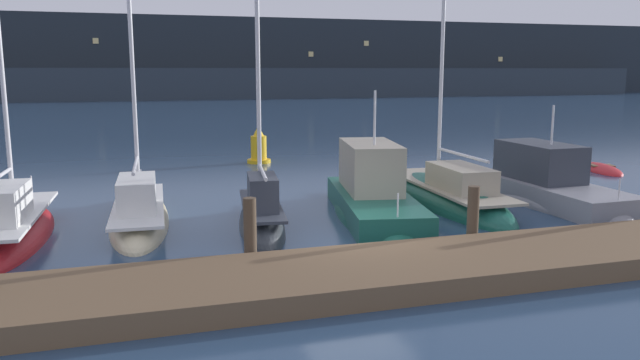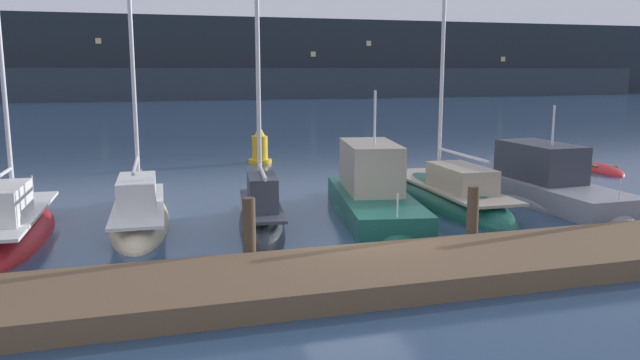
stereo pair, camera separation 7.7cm
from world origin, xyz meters
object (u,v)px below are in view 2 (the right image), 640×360
Objects in this scene: sailboat_berth_1 at (11,233)px; channel_buoy at (260,148)px; motorboat_berth_6 at (549,194)px; rowboat_adrift at (603,171)px; sailboat_berth_5 at (447,201)px; sailboat_berth_2 at (139,216)px; motorboat_berth_4 at (373,204)px; sailboat_berth_3 at (262,223)px.

sailboat_berth_1 reaches higher than channel_buoy.
rowboat_adrift is (6.40, 4.96, -0.29)m from motorboat_berth_6.
sailboat_berth_1 is 12.75m from sailboat_berth_5.
sailboat_berth_1 is 3.33m from sailboat_berth_2.
motorboat_berth_4 is 0.71× the size of sailboat_berth_5.
sailboat_berth_1 is at bearing -167.54° from rowboat_adrift.
motorboat_berth_6 is at bearing 3.97° from sailboat_berth_3.
rowboat_adrift is at bearing -25.50° from channel_buoy.
sailboat_berth_3 is 4.07× the size of channel_buoy.
sailboat_berth_2 reaches higher than sailboat_berth_5.
sailboat_berth_2 is 1.47× the size of sailboat_berth_3.
motorboat_berth_4 is (6.70, -1.09, 0.17)m from sailboat_berth_2.
motorboat_berth_4 is at bearing -158.24° from rowboat_adrift.
channel_buoy is at bearing 52.84° from sailboat_berth_1.
channel_buoy is at bearing 154.50° from rowboat_adrift.
sailboat_berth_5 is at bearing 167.43° from motorboat_berth_6.
sailboat_berth_3 is (3.19, -1.70, -0.02)m from sailboat_berth_2.
sailboat_berth_3 reaches higher than motorboat_berth_6.
sailboat_berth_2 is (3.16, 1.03, -0.02)m from sailboat_berth_1.
channel_buoy is (-1.15, 11.56, 0.34)m from motorboat_berth_4.
motorboat_berth_4 reaches higher than motorboat_berth_6.
sailboat_berth_5 is at bearing -156.46° from rowboat_adrift.
motorboat_berth_4 is 2.03× the size of rowboat_adrift.
sailboat_berth_3 is 1.12× the size of motorboat_berth_6.
sailboat_berth_5 is 5.43× the size of channel_buoy.
channel_buoy is (2.36, 12.17, 0.53)m from sailboat_berth_3.
rowboat_adrift is (22.43, 4.95, -0.20)m from sailboat_berth_1.
sailboat_berth_2 is at bearing 170.76° from motorboat_berth_4.
channel_buoy is (8.71, 11.50, 0.49)m from sailboat_berth_1.
sailboat_berth_1 is at bearing -127.16° from channel_buoy.
sailboat_berth_3 is at bearing -6.08° from sailboat_berth_1.
sailboat_berth_1 reaches higher than motorboat_berth_6.
sailboat_berth_3 is at bearing -28.15° from sailboat_berth_2.
motorboat_berth_6 is at bearing -12.57° from sailboat_berth_5.
sailboat_berth_2 is at bearing -117.93° from channel_buoy.
sailboat_berth_1 is 1.58× the size of motorboat_berth_6.
motorboat_berth_6 is (12.86, -1.03, 0.12)m from sailboat_berth_2.
sailboat_berth_3 is 2.16× the size of rowboat_adrift.
motorboat_berth_6 is (9.68, 0.67, 0.14)m from sailboat_berth_3.
sailboat_berth_3 is at bearing -160.70° from rowboat_adrift.
sailboat_berth_3 is 6.53m from sailboat_berth_5.
motorboat_berth_6 is 13.64m from channel_buoy.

